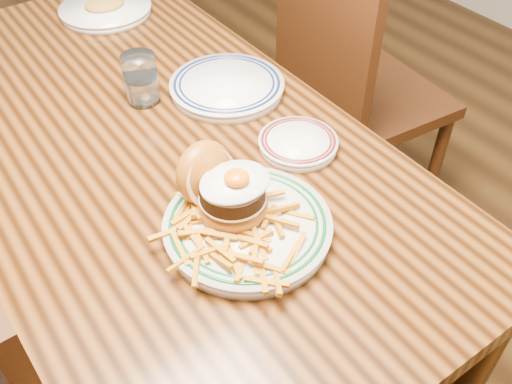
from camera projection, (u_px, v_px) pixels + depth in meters
floor at (175, 322)px, 1.80m from camera, size 6.00×6.00×0.00m
table at (148, 162)px, 1.34m from camera, size 0.85×1.60×0.75m
chair_right at (350, 90)px, 1.82m from camera, size 0.49×0.49×0.96m
main_plate at (240, 213)px, 1.04m from camera, size 0.31×0.33×0.15m
side_plate at (298, 143)px, 1.23m from camera, size 0.17×0.17×0.03m
rear_plate at (227, 86)px, 1.39m from camera, size 0.28×0.28×0.03m
water_glass at (141, 81)px, 1.34m from camera, size 0.08×0.08×0.12m
far_plate at (106, 9)px, 1.69m from camera, size 0.27×0.27×0.05m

